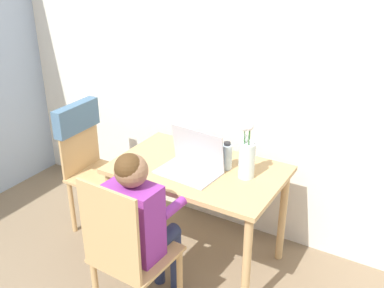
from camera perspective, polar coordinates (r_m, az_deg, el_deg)
wall_back at (r=2.98m, az=11.06°, el=9.16°), size 6.40×0.05×2.50m
dining_table at (r=2.88m, az=0.74°, el=-4.77°), size 1.07×0.68×0.71m
chair_occupied at (r=2.51m, az=-8.22°, el=-13.74°), size 0.42×0.42×0.95m
chair_spare at (r=3.35m, az=-13.21°, el=-0.48°), size 0.44×0.41×0.96m
person_seated at (r=2.48m, az=-6.56°, el=-9.08°), size 0.31×0.43×1.06m
laptop at (r=2.77m, az=0.00°, el=-2.34°), size 0.39×0.28×0.26m
flower_vase at (r=2.68m, az=6.99°, el=-1.56°), size 0.10×0.10×0.36m
water_bottle at (r=2.79m, az=4.43°, el=-1.56°), size 0.07×0.07×0.18m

